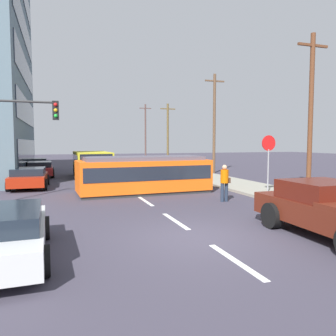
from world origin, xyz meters
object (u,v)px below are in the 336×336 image
parked_sedan_far (40,169)px  parked_sedan_mid (29,177)px  city_bus (92,163)px  stop_sign (268,152)px  parked_sedan_near (1,233)px  utility_pole_near (311,111)px  utility_pole_distant (145,131)px  traffic_light_mast (21,128)px  pickup_truck_parked (335,210)px  streetcar_tram (144,174)px  parked_sedan_furthest (37,164)px  pedestrian_crossing (225,181)px  utility_pole_mid (214,122)px  utility_pole_far (168,133)px

parked_sedan_far → parked_sedan_mid: bearing=-92.5°
city_bus → stop_sign: 14.27m
parked_sedan_near → utility_pole_near: utility_pole_near is taller
stop_sign → utility_pole_distant: utility_pole_distant is taller
city_bus → stop_sign: bearing=-59.0°
traffic_light_mast → city_bus: bearing=68.5°
pickup_truck_parked → parked_sedan_near: (-8.52, 1.03, -0.17)m
streetcar_tram → parked_sedan_furthest: 17.48m
parked_sedan_mid → parked_sedan_furthest: same height
city_bus → parked_sedan_near: 18.32m
stop_sign → utility_pole_distant: (2.89, 34.95, 2.20)m
parked_sedan_mid → utility_pole_near: size_ratio=0.51×
streetcar_tram → utility_pole_near: bearing=-20.5°
parked_sedan_mid → stop_sign: size_ratio=1.44×
streetcar_tram → city_bus: 9.37m
parked_sedan_mid → parked_sedan_far: size_ratio=0.94×
pickup_truck_parked → parked_sedan_far: (-8.57, 20.41, -0.17)m
parked_sedan_far → stop_sign: stop_sign is taller
pickup_truck_parked → traffic_light_mast: bearing=135.2°
city_bus → pickup_truck_parked: size_ratio=1.07×
parked_sedan_furthest → stop_sign: 22.67m
city_bus → stop_sign: size_ratio=1.86×
parked_sedan_near → pickup_truck_parked: bearing=-6.9°
utility_pole_near → pickup_truck_parked: bearing=-127.0°
stop_sign → parked_sedan_far: bearing=129.3°
pedestrian_crossing → stop_sign: (2.75, 0.64, 1.25)m
city_bus → parked_sedan_furthest: city_bus is taller
pickup_truck_parked → utility_pole_distant: size_ratio=0.60×
city_bus → parked_sedan_far: 4.14m
parked_sedan_mid → utility_pole_near: (13.96, -6.96, 3.64)m
parked_sedan_mid → utility_pole_distant: 31.68m
traffic_light_mast → utility_pole_mid: utility_pole_mid is taller
utility_pole_far → city_bus: bearing=-131.9°
pedestrian_crossing → parked_sedan_far: size_ratio=0.38×
pedestrian_crossing → stop_sign: bearing=13.2°
utility_pole_mid → utility_pole_far: bearing=92.9°
streetcar_tram → pickup_truck_parked: 10.19m
parked_sedan_near → utility_pole_far: 32.11m
utility_pole_far → utility_pole_mid: bearing=-87.1°
pickup_truck_parked → traffic_light_mast: size_ratio=1.08×
pedestrian_crossing → parked_sedan_near: 9.80m
utility_pole_far → utility_pole_distant: utility_pole_distant is taller
parked_sedan_far → utility_pole_near: bearing=-45.0°
pedestrian_crossing → parked_sedan_furthest: bearing=114.0°
pedestrian_crossing → traffic_light_mast: size_ratio=0.36×
parked_sedan_near → traffic_light_mast: bearing=91.8°
parked_sedan_mid → parked_sedan_far: bearing=87.5°
traffic_light_mast → utility_pole_far: 25.38m
pedestrian_crossing → utility_pole_near: size_ratio=0.20×
pedestrian_crossing → parked_sedan_near: pedestrian_crossing is taller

